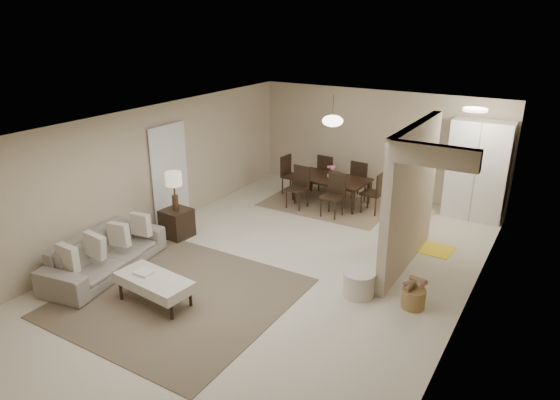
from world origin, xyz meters
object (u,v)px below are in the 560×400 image
Objects in this scene: pantry_cabinet at (478,170)px; ottoman_bench at (154,283)px; sofa at (105,254)px; wicker_basket at (413,298)px; side_table at (177,223)px; dining_table at (330,191)px; round_pouf at (359,284)px.

pantry_cabinet is 1.64× the size of ottoman_bench.
sofa is (-4.80, -5.75, -0.72)m from pantry_cabinet.
sofa reaches higher than ottoman_bench.
wicker_basket is at bearing -80.64° from sofa.
side_table is 0.33× the size of dining_table.
pantry_cabinet is 4.15× the size of round_pouf.
sofa is 4.23m from round_pouf.
side_table is at bearing -10.79° from sofa.
pantry_cabinet reaches higher than dining_table.
wicker_basket is at bearing -1.34° from side_table.
sofa reaches higher than dining_table.
sofa reaches higher than wicker_basket.
side_table is (-1.37, 2.01, -0.07)m from ottoman_bench.
wicker_basket is 0.20× the size of dining_table.
ottoman_bench is at bearing -119.19° from pantry_cabinet.
side_table is at bearing 178.66° from wicker_basket.
dining_table is (1.80, 4.95, -0.03)m from sofa.
pantry_cabinet is 4.25m from wicker_basket.
sofa is 6.43× the size of wicker_basket.
round_pouf is (3.90, -0.21, -0.08)m from side_table.
pantry_cabinet is 0.93× the size of sofa.
wicker_basket is (3.37, 1.90, -0.20)m from ottoman_bench.
ottoman_bench is 2.52× the size of round_pouf.
dining_table is (-3.00, -0.80, -0.75)m from pantry_cabinet.
round_pouf is (-0.85, -4.25, -0.85)m from pantry_cabinet.
side_table is 1.11× the size of round_pouf.
wicker_basket is (0.84, 0.10, -0.05)m from round_pouf.
wicker_basket is at bearing 6.83° from round_pouf.
round_pouf is at bearing -173.17° from wicker_basket.
sofa is 5.27m from dining_table.
pantry_cabinet is 5.98× the size of wicker_basket.
ottoman_bench is (-3.38, -6.05, -0.70)m from pantry_cabinet.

